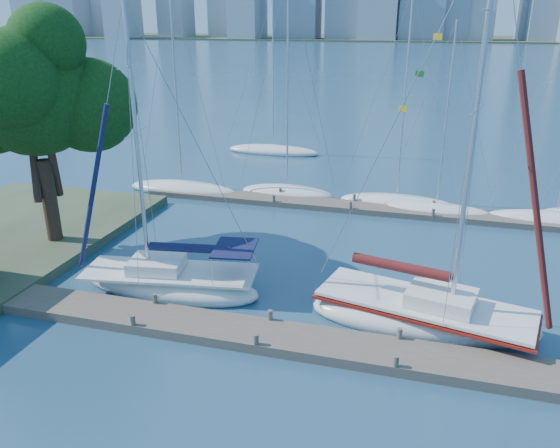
# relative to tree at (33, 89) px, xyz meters

# --- Properties ---
(ground) EXTENTS (700.00, 700.00, 0.00)m
(ground) POSITION_rel_tree_xyz_m (13.26, -5.59, -8.32)
(ground) COLOR navy
(ground) RESTS_ON ground
(near_dock) EXTENTS (26.00, 2.00, 0.40)m
(near_dock) POSITION_rel_tree_xyz_m (13.26, -5.59, -8.12)
(near_dock) COLOR brown
(near_dock) RESTS_ON ground
(far_dock) EXTENTS (30.00, 1.80, 0.36)m
(far_dock) POSITION_rel_tree_xyz_m (15.26, 10.41, -8.14)
(far_dock) COLOR brown
(far_dock) RESTS_ON ground
(far_shore) EXTENTS (800.00, 100.00, 1.50)m
(far_shore) POSITION_rel_tree_xyz_m (13.26, 314.41, -8.32)
(far_shore) COLOR #38472D
(far_shore) RESTS_ON ground
(tree) EXTENTS (8.90, 8.14, 12.21)m
(tree) POSITION_rel_tree_xyz_m (0.00, 0.00, 0.00)
(tree) COLOR #311F16
(tree) RESTS_ON ground
(sailboat_navy) EXTENTS (8.59, 3.93, 12.80)m
(sailboat_navy) POSITION_rel_tree_xyz_m (8.05, -2.81, -7.32)
(sailboat_navy) COLOR silver
(sailboat_navy) RESTS_ON ground
(sailboat_maroon) EXTENTS (9.37, 4.83, 15.41)m
(sailboat_maroon) POSITION_rel_tree_xyz_m (19.07, -2.78, -7.13)
(sailboat_maroon) COLOR silver
(sailboat_maroon) RESTS_ON ground
(bg_boat_0) EXTENTS (8.26, 4.88, 14.47)m
(bg_boat_0) POSITION_rel_tree_xyz_m (2.20, 10.92, -8.04)
(bg_boat_0) COLOR silver
(bg_boat_0) RESTS_ON ground
(bg_boat_1) EXTENTS (6.63, 2.88, 14.85)m
(bg_boat_1) POSITION_rel_tree_xyz_m (9.52, 12.04, -8.02)
(bg_boat_1) COLOR silver
(bg_boat_1) RESTS_ON ground
(bg_boat_2) EXTENTS (7.63, 3.36, 13.39)m
(bg_boat_2) POSITION_rel_tree_xyz_m (16.93, 11.97, -8.05)
(bg_boat_2) COLOR silver
(bg_boat_2) RESTS_ON ground
(bg_boat_3) EXTENTS (6.92, 3.59, 11.76)m
(bg_boat_3) POSITION_rel_tree_xyz_m (19.47, 11.03, -8.08)
(bg_boat_3) COLOR silver
(bg_boat_3) RESTS_ON ground
(bg_boat_4) EXTENTS (8.20, 4.21, 13.80)m
(bg_boat_4) POSITION_rel_tree_xyz_m (26.33, 11.08, -8.06)
(bg_boat_4) COLOR silver
(bg_boat_4) RESTS_ON ground
(bg_boat_6) EXTENTS (8.63, 3.41, 13.50)m
(bg_boat_6) POSITION_rel_tree_xyz_m (5.06, 23.95, -8.05)
(bg_boat_6) COLOR silver
(bg_boat_6) RESTS_ON ground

